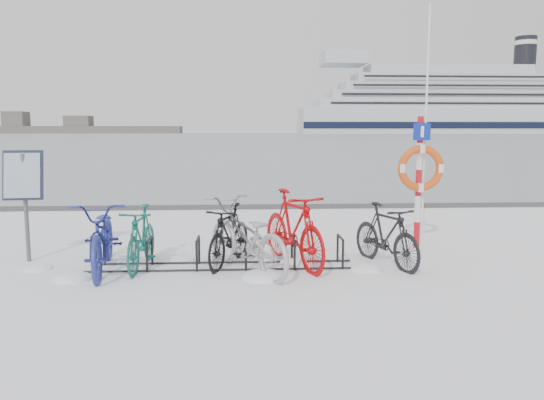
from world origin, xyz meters
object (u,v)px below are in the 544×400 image
at_px(bike_rack, 222,256).
at_px(info_board, 24,182).
at_px(lifebuoy_station, 421,169).
at_px(cruise_ferry, 443,108).

height_order(bike_rack, info_board, info_board).
relative_size(bike_rack, lifebuoy_station, 0.96).
bearing_deg(lifebuoy_station, bike_rack, -161.82).
distance_m(bike_rack, lifebuoy_station, 3.76).
relative_size(bike_rack, info_board, 2.28).
bearing_deg(cruise_ferry, lifebuoy_station, -110.98).
height_order(lifebuoy_station, cruise_ferry, cruise_ferry).
distance_m(bike_rack, cruise_ferry, 241.83).
height_order(bike_rack, cruise_ferry, cruise_ferry).
xyz_separation_m(bike_rack, cruise_ferry, (89.04, 224.55, 11.31)).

